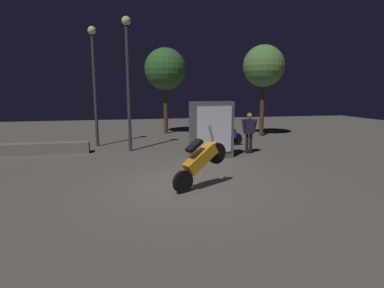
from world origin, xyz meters
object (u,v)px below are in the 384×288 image
person_rider_beside (249,130)px  motorcycle_blue_parked_left (226,136)px  streetlamp_far (94,72)px  motorcycle_orange_foreground (200,160)px  streetlamp_near (128,68)px  kiosk_billboard (212,130)px

person_rider_beside → motorcycle_blue_parked_left: bearing=11.1°
person_rider_beside → streetlamp_far: bearing=63.9°
streetlamp_far → motorcycle_blue_parked_left: bearing=-11.8°
motorcycle_orange_foreground → motorcycle_blue_parked_left: motorcycle_orange_foreground is taller
motorcycle_orange_foreground → motorcycle_blue_parked_left: size_ratio=0.99×
streetlamp_far → streetlamp_near: bearing=-46.1°
motorcycle_blue_parked_left → kiosk_billboard: 2.82m
kiosk_billboard → motorcycle_orange_foreground: bearing=61.2°
streetlamp_near → streetlamp_far: size_ratio=1.03×
motorcycle_orange_foreground → motorcycle_blue_parked_left: bearing=40.8°
person_rider_beside → kiosk_billboard: kiosk_billboard is taller
kiosk_billboard → person_rider_beside: bearing=-170.7°
motorcycle_blue_parked_left → kiosk_billboard: size_ratio=0.79×
motorcycle_orange_foreground → streetlamp_near: 6.41m
streetlamp_near → kiosk_billboard: streetlamp_near is taller
kiosk_billboard → streetlamp_near: bearing=-44.1°
person_rider_beside → streetlamp_near: 5.45m
motorcycle_blue_parked_left → streetlamp_near: size_ratio=0.31×
motorcycle_orange_foreground → streetlamp_far: streetlamp_far is taller
motorcycle_blue_parked_left → kiosk_billboard: bearing=51.7°
motorcycle_blue_parked_left → streetlamp_far: 6.49m
motorcycle_orange_foreground → person_rider_beside: size_ratio=1.01×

